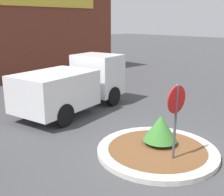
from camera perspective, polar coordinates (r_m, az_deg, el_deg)
name	(u,v)px	position (r m, az deg, el deg)	size (l,w,h in m)	color
ground_plane	(157,153)	(8.54, 9.11, -10.97)	(120.00, 120.00, 0.00)	#474749
traffic_island	(157,151)	(8.51, 9.13, -10.53)	(3.53, 3.53, 0.15)	beige
stop_sign	(176,110)	(7.50, 12.86, -2.35)	(0.74, 0.07, 2.20)	#4C4C51
island_shrub	(160,128)	(8.62, 9.80, -6.02)	(1.04, 1.04, 0.90)	brown
utility_truck	(74,84)	(12.10, -7.72, 2.80)	(5.58, 3.27, 2.26)	white
storefront_building	(23,32)	(22.19, -17.66, 12.57)	(12.08, 6.07, 5.93)	brown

